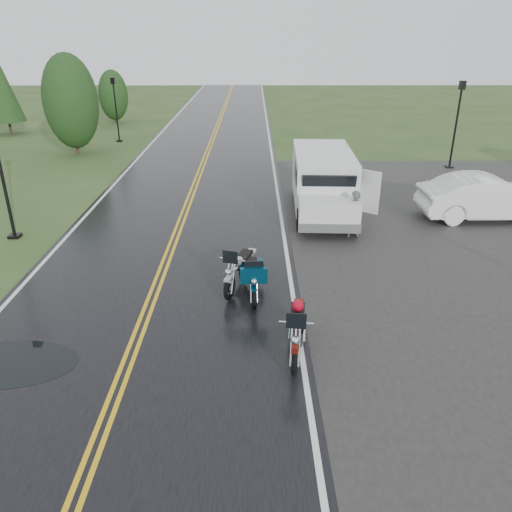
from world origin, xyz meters
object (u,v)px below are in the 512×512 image
(motorcycle_red, at_px, (295,348))
(van_white, at_px, (301,199))
(person_at_van, at_px, (354,215))
(lamp_post_near_left, at_px, (1,172))
(lamp_post_far_left, at_px, (116,110))
(motorcycle_silver, at_px, (229,279))
(lamp_post_far_right, at_px, (456,125))
(motorcycle_teal, at_px, (254,288))
(sedan_white, at_px, (487,198))

(motorcycle_red, height_order, van_white, van_white)
(person_at_van, distance_m, lamp_post_near_left, 11.89)
(person_at_van, xyz_separation_m, lamp_post_far_left, (-12.21, 16.72, 1.17))
(motorcycle_silver, height_order, lamp_post_far_right, lamp_post_far_right)
(van_white, relative_size, lamp_post_near_left, 1.31)
(motorcycle_red, distance_m, motorcycle_teal, 2.81)
(motorcycle_silver, distance_m, sedan_white, 11.42)
(motorcycle_red, relative_size, van_white, 0.37)
(van_white, bearing_deg, sedan_white, 12.01)
(motorcycle_red, relative_size, motorcycle_silver, 1.01)
(motorcycle_silver, height_order, van_white, van_white)
(sedan_white, xyz_separation_m, lamp_post_far_right, (1.50, 7.83, 1.38))
(motorcycle_silver, bearing_deg, motorcycle_teal, -17.68)
(van_white, bearing_deg, motorcycle_teal, -104.29)
(motorcycle_red, bearing_deg, van_white, 91.03)
(lamp_post_far_right, bearing_deg, lamp_post_near_left, -152.73)
(van_white, relative_size, sedan_white, 1.22)
(motorcycle_teal, relative_size, motorcycle_silver, 0.96)
(motorcycle_silver, bearing_deg, lamp_post_far_left, 129.18)
(lamp_post_far_left, bearing_deg, sedan_white, -40.13)
(lamp_post_near_left, relative_size, lamp_post_far_left, 1.16)
(motorcycle_silver, xyz_separation_m, van_white, (2.33, 5.15, 0.54))
(motorcycle_teal, distance_m, lamp_post_near_left, 9.90)
(person_at_van, bearing_deg, motorcycle_silver, 44.06)
(sedan_white, height_order, lamp_post_near_left, lamp_post_near_left)
(motorcycle_silver, relative_size, sedan_white, 0.45)
(motorcycle_silver, xyz_separation_m, lamp_post_near_left, (-7.71, 4.56, 1.67))
(motorcycle_teal, height_order, van_white, van_white)
(van_white, bearing_deg, person_at_van, -18.17)
(motorcycle_silver, height_order, lamp_post_near_left, lamp_post_near_left)
(motorcycle_red, bearing_deg, person_at_van, 78.05)
(motorcycle_silver, distance_m, lamp_post_near_left, 9.11)
(lamp_post_near_left, xyz_separation_m, lamp_post_far_left, (-0.41, 16.65, -0.32))
(motorcycle_silver, distance_m, lamp_post_far_left, 22.75)
(van_white, height_order, lamp_post_near_left, lamp_post_near_left)
(lamp_post_near_left, height_order, lamp_post_far_right, lamp_post_near_left)
(motorcycle_teal, xyz_separation_m, lamp_post_far_left, (-8.78, 21.67, 1.37))
(van_white, distance_m, sedan_white, 7.26)
(lamp_post_near_left, bearing_deg, motorcycle_red, -39.95)
(lamp_post_near_left, distance_m, lamp_post_far_right, 21.03)
(lamp_post_near_left, xyz_separation_m, lamp_post_far_right, (18.69, 9.63, -0.12))
(van_white, bearing_deg, lamp_post_far_right, 48.67)
(lamp_post_near_left, height_order, lamp_post_far_left, lamp_post_near_left)
(motorcycle_silver, xyz_separation_m, sedan_white, (9.48, 6.36, 0.16))
(lamp_post_far_left, bearing_deg, motorcycle_silver, -69.02)
(person_at_van, bearing_deg, lamp_post_far_right, -129.04)
(sedan_white, bearing_deg, van_white, 98.22)
(person_at_van, relative_size, lamp_post_far_right, 0.38)
(person_at_van, xyz_separation_m, sedan_white, (5.40, 1.87, -0.01))
(lamp_post_far_left, bearing_deg, van_white, -56.92)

